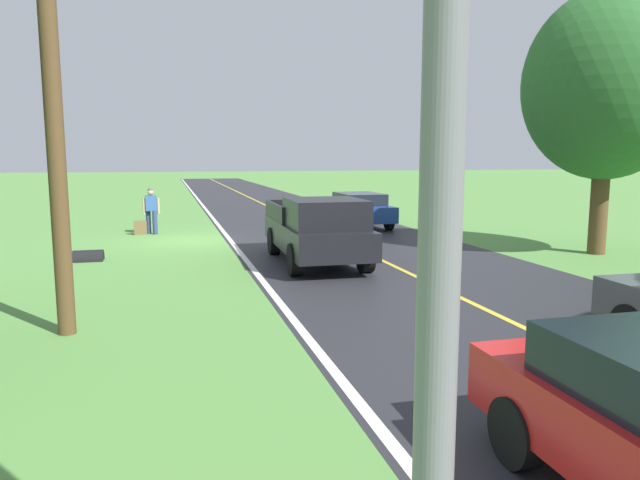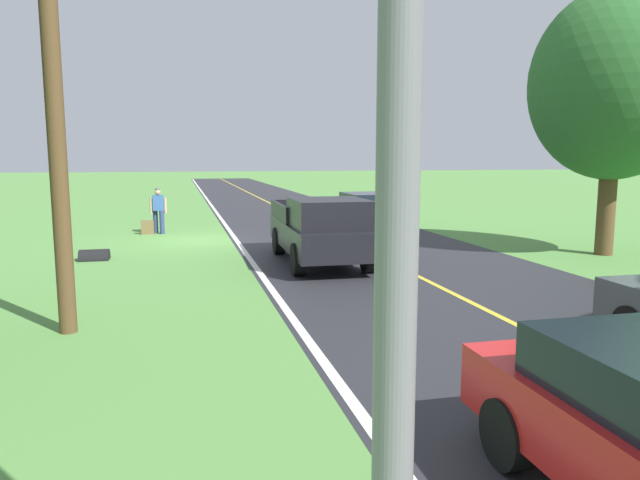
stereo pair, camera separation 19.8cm
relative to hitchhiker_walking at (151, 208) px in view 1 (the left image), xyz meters
name	(u,v)px [view 1 (the left image)]	position (x,y,z in m)	size (l,w,h in m)	color
ground_plane	(194,241)	(-1.46, 2.25, -0.98)	(200.00, 200.00, 0.00)	#568E42
road_surface	(330,236)	(-6.36, 2.25, -0.98)	(7.72, 120.00, 0.00)	#28282D
lane_edge_line	(230,239)	(-2.67, 2.25, -0.98)	(0.16, 117.60, 0.00)	silver
lane_centre_line	(330,236)	(-6.36, 2.25, -0.98)	(0.14, 117.60, 0.00)	gold
hitchhiker_walking	(151,208)	(0.00, 0.00, 0.00)	(0.62, 0.51, 1.75)	navy
suitcase_carried	(140,228)	(0.41, 0.11, -0.72)	(0.20, 0.46, 0.52)	brown
pickup_truck_passing	(318,229)	(-4.48, 7.65, -0.01)	(2.20, 5.45, 1.82)	black
tree_far_side_near	(607,85)	(-12.99, 8.16, 3.95)	(4.76, 4.76, 7.69)	brown
sedan_near_oncoming	(358,209)	(-8.26, -0.19, -0.23)	(1.95, 4.41, 1.41)	navy
utility_pole_roadside	(52,80)	(1.09, 12.69, 3.07)	(0.28, 0.28, 8.09)	brown
drainage_culvert	(89,261)	(1.60, 5.53, -0.98)	(0.60, 0.60, 0.80)	black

